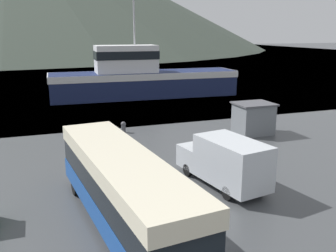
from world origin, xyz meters
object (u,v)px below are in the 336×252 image
Objects in this scene: tour_bus at (122,186)px; dock_kiosk at (253,118)px; delivery_van at (225,161)px; fishing_boat at (141,78)px.

tour_bus is 3.96× the size of dock_kiosk.
delivery_van reaches higher than dock_kiosk.
delivery_van is at bearing 15.57° from tour_bus.
dock_kiosk is at bearing 33.80° from tour_bus.
tour_bus reaches higher than dock_kiosk.
fishing_boat is 19.91m from dock_kiosk.
tour_bus is 17.08m from dock_kiosk.
tour_bus reaches higher than delivery_van.
fishing_boat is at bearing 73.28° from delivery_van.
dock_kiosk is at bearing 13.38° from fishing_boat.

